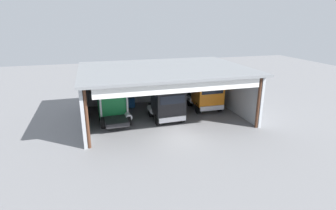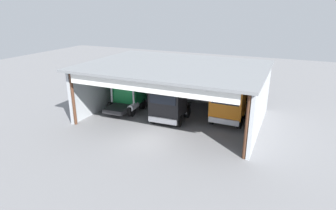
# 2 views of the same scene
# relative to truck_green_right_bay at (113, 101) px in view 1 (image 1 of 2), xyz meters

# --- Properties ---
(ground_plane) EXTENTS (80.00, 80.00, 0.00)m
(ground_plane) POSITION_rel_truck_green_right_bay_xyz_m (4.69, -4.97, -1.89)
(ground_plane) COLOR slate
(ground_plane) RESTS_ON ground
(workshop_shed) EXTENTS (14.84, 10.93, 4.72)m
(workshop_shed) POSITION_rel_truck_green_right_bay_xyz_m (4.69, 0.90, 1.46)
(workshop_shed) COLOR #ADB2B7
(workshop_shed) RESTS_ON ground
(truck_green_right_bay) EXTENTS (2.77, 4.45, 3.63)m
(truck_green_right_bay) POSITION_rel_truck_green_right_bay_xyz_m (0.00, 0.00, 0.00)
(truck_green_right_bay) COLOR #197F3D
(truck_green_right_bay) RESTS_ON ground
(truck_black_center_left_bay) EXTENTS (2.85, 4.76, 3.56)m
(truck_black_center_left_bay) POSITION_rel_truck_green_right_bay_xyz_m (4.66, -1.16, -0.21)
(truck_black_center_left_bay) COLOR black
(truck_black_center_left_bay) RESTS_ON ground
(truck_orange_center_right_bay) EXTENTS (2.74, 5.07, 3.64)m
(truck_orange_center_right_bay) POSITION_rel_truck_green_right_bay_xyz_m (9.24, 0.63, -0.18)
(truck_orange_center_right_bay) COLOR orange
(truck_orange_center_right_bay) RESTS_ON ground
(oil_drum) EXTENTS (0.58, 0.58, 0.87)m
(oil_drum) POSITION_rel_truck_green_right_bay_xyz_m (2.12, 4.00, -1.46)
(oil_drum) COLOR #194CB2
(oil_drum) RESTS_ON ground
(tool_cart) EXTENTS (0.90, 0.60, 1.00)m
(tool_cart) POSITION_rel_truck_green_right_bay_xyz_m (2.02, 3.66, -1.39)
(tool_cart) COLOR #1E59A5
(tool_cart) RESTS_ON ground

